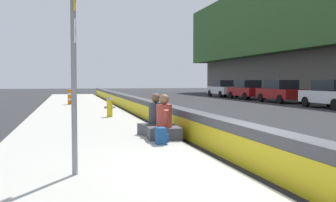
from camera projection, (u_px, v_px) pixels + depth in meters
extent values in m
plane|color=#2B2B2D|center=(256.00, 174.00, 7.12)|extent=(160.00, 160.00, 0.00)
cube|color=#B5B2A8|center=(106.00, 179.00, 6.48)|extent=(80.00, 4.40, 0.14)
cube|color=#47474C|center=(257.00, 151.00, 7.10)|extent=(76.00, 0.44, 0.85)
cube|color=gold|center=(245.00, 154.00, 7.05)|extent=(74.48, 0.01, 0.54)
cylinder|color=gray|center=(74.00, 63.00, 6.42)|extent=(0.09, 0.09, 3.60)
cube|color=yellow|center=(74.00, 0.00, 6.38)|extent=(0.44, 0.02, 0.36)
cube|color=black|center=(75.00, 0.00, 6.38)|extent=(0.30, 0.01, 0.10)
cube|color=white|center=(75.00, 32.00, 6.40)|extent=(0.44, 0.02, 0.36)
cube|color=black|center=(75.00, 32.00, 6.41)|extent=(0.30, 0.01, 0.10)
cylinder|color=gold|center=(110.00, 108.00, 16.89)|extent=(0.24, 0.24, 0.72)
cone|color=gray|center=(110.00, 98.00, 16.87)|extent=(0.26, 0.26, 0.16)
cylinder|color=gray|center=(114.00, 107.00, 16.93)|extent=(0.10, 0.12, 0.10)
cylinder|color=gray|center=(106.00, 107.00, 16.85)|extent=(0.10, 0.12, 0.10)
cube|color=#424247|center=(164.00, 133.00, 10.43)|extent=(0.77, 0.89, 0.31)
cylinder|color=#AD3D33|center=(164.00, 116.00, 10.40)|extent=(0.40, 0.40, 0.59)
sphere|color=#8E6647|center=(164.00, 99.00, 10.38)|extent=(0.26, 0.26, 0.26)
cylinder|color=#AD3D33|center=(163.00, 117.00, 10.62)|extent=(0.31, 0.16, 0.52)
cylinder|color=#AD3D33|center=(166.00, 119.00, 10.19)|extent=(0.31, 0.16, 0.52)
cube|color=#424247|center=(156.00, 129.00, 11.30)|extent=(0.90, 0.99, 0.31)
cylinder|color=#333842|center=(156.00, 113.00, 11.28)|extent=(0.40, 0.40, 0.59)
sphere|color=brown|center=(156.00, 98.00, 11.26)|extent=(0.26, 0.26, 0.26)
cylinder|color=#333842|center=(152.00, 115.00, 11.47)|extent=(0.33, 0.21, 0.52)
cylinder|color=#333842|center=(160.00, 116.00, 11.09)|extent=(0.33, 0.21, 0.52)
cube|color=navy|center=(161.00, 136.00, 9.62)|extent=(0.32, 0.22, 0.40)
cube|color=navy|center=(166.00, 138.00, 9.65)|extent=(0.22, 0.06, 0.20)
cylinder|color=orange|center=(72.00, 97.00, 25.93)|extent=(0.52, 0.52, 0.95)
cylinder|color=white|center=(72.00, 94.00, 25.92)|extent=(0.54, 0.54, 0.10)
cylinder|color=white|center=(72.00, 99.00, 25.94)|extent=(0.54, 0.54, 0.10)
cube|color=silver|center=(333.00, 97.00, 23.91)|extent=(4.51, 1.81, 0.72)
cube|color=black|center=(334.00, 85.00, 23.78)|extent=(2.20, 1.63, 0.66)
cylinder|color=black|center=(306.00, 102.00, 25.12)|extent=(0.66, 0.22, 0.66)
cylinder|color=black|center=(330.00, 102.00, 25.53)|extent=(0.66, 0.22, 0.66)
cylinder|color=black|center=(335.00, 105.00, 22.33)|extent=(0.66, 0.22, 0.66)
cube|color=maroon|center=(280.00, 94.00, 30.16)|extent=(4.52, 1.85, 0.72)
cube|color=black|center=(281.00, 84.00, 30.02)|extent=(2.22, 1.64, 0.66)
cylinder|color=black|center=(261.00, 98.00, 31.35)|extent=(0.66, 0.23, 0.66)
cylinder|color=black|center=(281.00, 97.00, 31.78)|extent=(0.66, 0.23, 0.66)
cylinder|color=black|center=(280.00, 99.00, 28.56)|extent=(0.66, 0.23, 0.66)
cylinder|color=black|center=(302.00, 99.00, 29.00)|extent=(0.66, 0.23, 0.66)
cube|color=maroon|center=(247.00, 92.00, 35.81)|extent=(4.54, 1.91, 0.72)
cube|color=black|center=(247.00, 84.00, 35.68)|extent=(2.24, 1.68, 0.66)
cylinder|color=black|center=(231.00, 95.00, 36.98)|extent=(0.67, 0.24, 0.66)
cylinder|color=black|center=(248.00, 95.00, 37.44)|extent=(0.67, 0.24, 0.66)
cylinder|color=black|center=(245.00, 96.00, 34.21)|extent=(0.67, 0.24, 0.66)
cylinder|color=black|center=(263.00, 96.00, 34.67)|extent=(0.67, 0.24, 0.66)
cube|color=silver|center=(223.00, 90.00, 41.03)|extent=(4.54, 1.90, 0.72)
cube|color=black|center=(224.00, 83.00, 40.90)|extent=(2.24, 1.67, 0.66)
cylinder|color=black|center=(210.00, 93.00, 42.20)|extent=(0.66, 0.24, 0.66)
cylinder|color=black|center=(225.00, 93.00, 42.66)|extent=(0.66, 0.24, 0.66)
cylinder|color=black|center=(221.00, 94.00, 39.43)|extent=(0.66, 0.24, 0.66)
cylinder|color=black|center=(237.00, 94.00, 39.89)|extent=(0.66, 0.24, 0.66)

